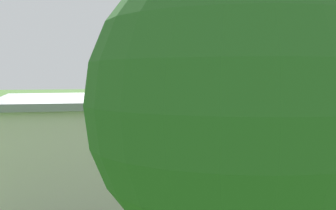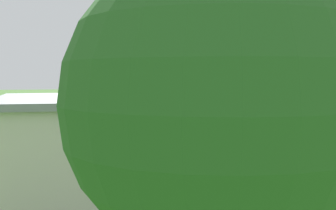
{
  "view_description": "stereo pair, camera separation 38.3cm",
  "coord_description": "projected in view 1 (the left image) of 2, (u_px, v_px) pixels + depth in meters",
  "views": [
    {
      "loc": [
        15.78,
        65.81,
        7.02
      ],
      "look_at": [
        0.12,
        11.72,
        3.47
      ],
      "focal_mm": 46.86,
      "sensor_mm": 36.0,
      "label": 1
    },
    {
      "loc": [
        15.42,
        65.92,
        7.02
      ],
      "look_at": [
        0.12,
        11.72,
        3.47
      ],
      "focal_mm": 46.86,
      "sensor_mm": 36.0,
      "label": 2
    }
  ],
  "objects": [
    {
      "name": "person_watching_takeoff",
      "position": [
        241.0,
        132.0,
        50.16
      ],
      "size": [
        0.54,
        0.54,
        1.58
      ],
      "color": "orange",
      "rests_on": "ground_plane"
    },
    {
      "name": "car_silver",
      "position": [
        9.0,
        150.0,
        37.32
      ],
      "size": [
        2.27,
        4.05,
        1.63
      ],
      "color": "#B7B7BC",
      "rests_on": "ground_plane"
    },
    {
      "name": "biplane",
      "position": [
        145.0,
        90.0,
        70.19
      ],
      "size": [
        6.74,
        9.04,
        3.37
      ],
      "color": "#B21E1E"
    },
    {
      "name": "person_crossing_taxiway",
      "position": [
        80.0,
        137.0,
        44.95
      ],
      "size": [
        0.41,
        0.41,
        1.76
      ],
      "color": "#33723F",
      "rests_on": "ground_plane"
    },
    {
      "name": "ground_plane",
      "position": [
        148.0,
        123.0,
        67.91
      ],
      "size": [
        400.0,
        400.0,
        0.0
      ],
      "primitive_type": "plane",
      "color": "#3D6628"
    },
    {
      "name": "hangar",
      "position": [
        283.0,
        137.0,
        29.71
      ],
      "size": [
        36.27,
        13.84,
        5.88
      ],
      "color": "beige",
      "rests_on": "ground_plane"
    },
    {
      "name": "tree_at_field_edge",
      "position": [
        239.0,
        107.0,
        6.23
      ],
      "size": [
        4.38,
        4.38,
        8.84
      ],
      "color": "brown",
      "rests_on": "ground_plane"
    },
    {
      "name": "windsock",
      "position": [
        201.0,
        88.0,
        72.64
      ],
      "size": [
        1.46,
        1.25,
        5.95
      ],
      "color": "silver",
      "rests_on": "ground_plane"
    }
  ]
}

